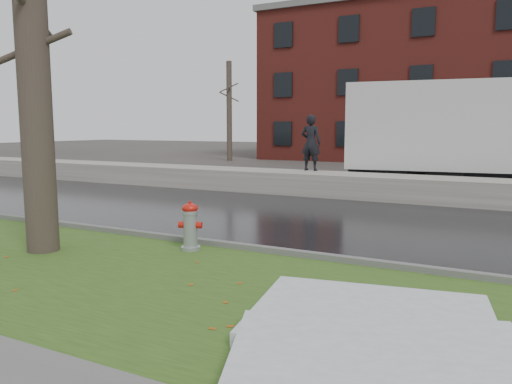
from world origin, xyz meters
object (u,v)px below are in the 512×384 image
at_px(tree, 33,52).
at_px(box_truck, 474,135).
at_px(worker, 311,143).
at_px(fire_hydrant, 190,224).

relative_size(tree, box_truck, 0.61).
relative_size(tree, worker, 3.61).
distance_m(tree, worker, 10.26).
relative_size(box_truck, worker, 5.93).
bearing_deg(worker, fire_hydrant, 97.51).
bearing_deg(box_truck, worker, -162.48).
distance_m(fire_hydrant, box_truck, 11.80).
xyz_separation_m(box_truck, worker, (-4.95, -2.29, -0.27)).
xyz_separation_m(fire_hydrant, tree, (-2.31, -1.26, 3.00)).
relative_size(fire_hydrant, worker, 0.46).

